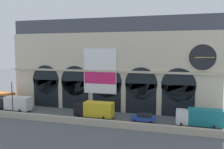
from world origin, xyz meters
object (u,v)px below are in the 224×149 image
(box_truck_center, at_px, (95,109))
(box_truck_east, at_px, (200,117))
(box_truck_west, at_px, (15,103))
(street_lamp_quayside, at_px, (12,94))
(car_mideast, at_px, (144,118))

(box_truck_center, bearing_deg, box_truck_east, -0.05)
(box_truck_center, bearing_deg, box_truck_west, 179.90)
(box_truck_west, height_order, street_lamp_quayside, street_lamp_quayside)
(box_truck_west, height_order, car_mideast, box_truck_west)
(car_mideast, relative_size, box_truck_east, 0.59)
(car_mideast, bearing_deg, street_lamp_quayside, -171.61)
(street_lamp_quayside, bearing_deg, box_truck_west, 124.08)
(car_mideast, xyz_separation_m, street_lamp_quayside, (-25.03, -3.69, 3.61))
(box_truck_west, xyz_separation_m, box_truck_east, (36.91, -0.05, 0.00))
(box_truck_center, distance_m, street_lamp_quayside, 16.25)
(car_mideast, bearing_deg, box_truck_east, -0.74)
(box_truck_west, bearing_deg, box_truck_east, -0.08)
(box_truck_center, xyz_separation_m, street_lamp_quayside, (-15.61, -3.58, 2.71))
(box_truck_east, bearing_deg, box_truck_west, 179.92)
(car_mideast, xyz_separation_m, box_truck_east, (9.44, -0.12, 0.90))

